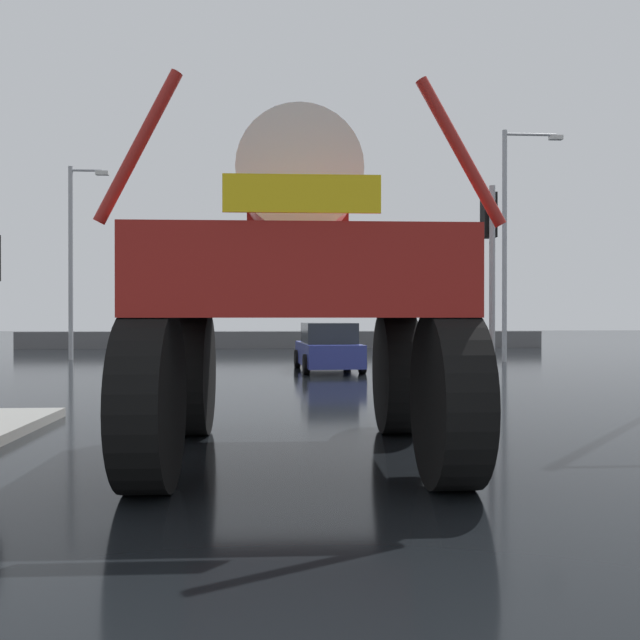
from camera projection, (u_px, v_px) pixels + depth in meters
name	position (u px, v px, depth m)	size (l,w,h in m)	color
ground_plane	(289.00, 375.00, 20.44)	(120.00, 120.00, 0.00)	black
oversize_sprayer	(298.00, 292.00, 8.51)	(4.03, 5.14, 4.12)	black
sedan_ahead	(328.00, 348.00, 21.99)	(2.10, 4.21, 1.52)	navy
traffic_signal_near_right	(490.00, 247.00, 12.90)	(0.24, 0.54, 4.14)	#A8AAAF
traffic_signal_far_left	(185.00, 286.00, 29.64)	(0.24, 0.55, 4.13)	#A8AAAF
streetlight_far_left	(74.00, 253.00, 27.33)	(1.57, 0.24, 7.65)	#A8AAAF
streetlight_far_right	(509.00, 233.00, 26.22)	(2.33, 0.24, 8.78)	#A8AAAF
roadside_barrier	(284.00, 340.00, 37.10)	(28.22, 0.24, 0.90)	#59595B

